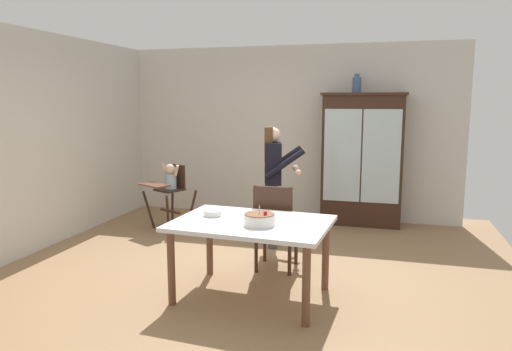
{
  "coord_description": "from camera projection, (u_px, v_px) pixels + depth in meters",
  "views": [
    {
      "loc": [
        1.52,
        -4.75,
        1.85
      ],
      "look_at": [
        0.01,
        0.7,
        0.95
      ],
      "focal_mm": 33.03,
      "sensor_mm": 36.0,
      "label": 1
    }
  ],
  "objects": [
    {
      "name": "adult_person",
      "position": [
        273.0,
        172.0,
        5.9
      ],
      "size": [
        0.6,
        0.59,
        1.53
      ],
      "rotation": [
        0.0,
        0.0,
        1.84
      ],
      "color": "#47474C",
      "rests_on": "ground_plane"
    },
    {
      "name": "wall_left",
      "position": [
        31.0,
        142.0,
        5.69
      ],
      "size": [
        0.06,
        5.32,
        2.7
      ],
      "primitive_type": "cube",
      "color": "beige",
      "rests_on": "ground_plane"
    },
    {
      "name": "birthday_cake",
      "position": [
        260.0,
        219.0,
        4.23
      ],
      "size": [
        0.28,
        0.28,
        0.19
      ],
      "color": "white",
      "rests_on": "dining_table"
    },
    {
      "name": "high_chair_with_toddler",
      "position": [
        170.0,
        184.0,
        6.82
      ],
      "size": [
        0.76,
        0.83,
        0.95
      ],
      "rotation": [
        0.0,
        0.0,
        -0.44
      ],
      "color": "#382116",
      "rests_on": "ground_plane"
    },
    {
      "name": "ground_plane",
      "position": [
        239.0,
        270.0,
        5.21
      ],
      "size": [
        6.24,
        6.24,
        0.0
      ],
      "primitive_type": "plane",
      "color": "#93704C"
    },
    {
      "name": "dining_chair_far_side",
      "position": [
        275.0,
        222.0,
        5.08
      ],
      "size": [
        0.44,
        0.44,
        0.96
      ],
      "rotation": [
        0.0,
        0.0,
        3.14
      ],
      "color": "#382116",
      "rests_on": "ground_plane"
    },
    {
      "name": "ceramic_vase",
      "position": [
        357.0,
        84.0,
        6.85
      ],
      "size": [
        0.13,
        0.13,
        0.27
      ],
      "color": "#3D567F",
      "rests_on": "china_cabinet"
    },
    {
      "name": "serving_bowl",
      "position": [
        213.0,
        213.0,
        4.59
      ],
      "size": [
        0.18,
        0.18,
        0.05
      ],
      "primitive_type": "cylinder",
      "color": "silver",
      "rests_on": "dining_table"
    },
    {
      "name": "dining_table",
      "position": [
        251.0,
        231.0,
        4.4
      ],
      "size": [
        1.5,
        1.09,
        0.74
      ],
      "color": "silver",
      "rests_on": "ground_plane"
    },
    {
      "name": "china_cabinet",
      "position": [
        362.0,
        159.0,
        6.99
      ],
      "size": [
        1.22,
        0.48,
        1.97
      ],
      "color": "#382116",
      "rests_on": "ground_plane"
    },
    {
      "name": "wall_back",
      "position": [
        288.0,
        132.0,
        7.5
      ],
      "size": [
        5.32,
        0.06,
        2.7
      ],
      "primitive_type": "cube",
      "color": "beige",
      "rests_on": "ground_plane"
    }
  ]
}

